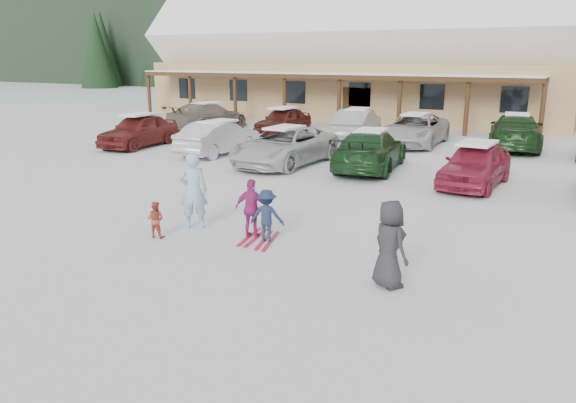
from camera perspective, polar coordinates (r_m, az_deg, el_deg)
The scene contains 21 objects.
ground at distance 11.80m, azimuth -3.63°, elevation -5.60°, with size 160.00×160.00×0.00m, color white.
day_lodge at distance 40.19m, azimuth 7.09°, elevation 14.29°, with size 29.12×12.50×10.38m.
conifer_0 at distance 50.71m, azimuth -10.79°, elevation 16.16°, with size 4.40×4.40×10.20m.
conifer_2 at distance 62.74m, azimuth -6.56°, elevation 17.00°, with size 5.28×5.28×12.24m.
adult_skier at distance 13.66m, azimuth -9.60°, elevation 1.10°, with size 0.68×0.44×1.86m, color #9CC1D5.
toddler_red at distance 13.24m, azimuth -13.31°, elevation -1.79°, with size 0.41×0.32×0.85m, color #B14234.
child_navy at distance 12.55m, azimuth -2.16°, elevation -1.46°, with size 0.78×0.45×1.20m, color #1A2844.
skis_child_navy at distance 12.72m, azimuth -2.13°, elevation -4.00°, with size 0.20×1.40×0.03m, color red.
child_magenta at distance 12.78m, azimuth -3.68°, elevation -0.76°, with size 0.81×0.34×1.39m, color #A92477.
skis_child_magenta at distance 12.98m, azimuth -3.63°, elevation -3.64°, with size 0.20×1.40×0.03m, color red.
bystander_dark at distance 10.20m, azimuth 10.30°, elevation -4.29°, with size 0.79×0.51×1.62m, color #29292C.
parked_car_0 at distance 26.85m, azimuth -14.94°, elevation 6.98°, with size 1.76×4.37×1.49m, color maroon.
parked_car_1 at distance 24.09m, azimuth -7.08°, elevation 6.44°, with size 1.49×4.28×1.41m, color silver.
parked_car_2 at distance 21.57m, azimuth -0.35°, elevation 5.65°, with size 2.39×5.19×1.44m, color silver.
parked_car_3 at distance 20.80m, azimuth 8.35°, elevation 5.18°, with size 2.04×5.01×1.45m, color #183B1A.
parked_car_4 at distance 18.95m, azimuth 18.50°, elevation 3.59°, with size 1.65×4.11×1.40m, color #A12540.
parked_car_7 at distance 32.24m, azimuth -8.16°, elevation 8.55°, with size 2.14×5.26×1.53m, color gray.
parked_car_8 at distance 30.39m, azimuth -0.51°, elevation 8.20°, with size 1.64×4.08×1.39m, color #591E1A.
parked_car_9 at distance 28.82m, azimuth 7.07°, elevation 7.85°, with size 1.58×4.52×1.49m, color #A2A2A7.
parked_car_10 at distance 27.08m, azimuth 12.73°, elevation 7.14°, with size 2.42×5.24×1.46m, color #BBBBBB.
parked_car_11 at distance 27.21m, azimuth 22.10°, elevation 6.58°, with size 2.19×5.38×1.56m, color #193917.
Camera 1 is at (5.97, -9.34, 4.06)m, focal length 35.00 mm.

